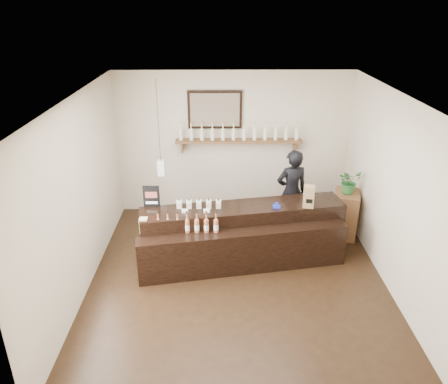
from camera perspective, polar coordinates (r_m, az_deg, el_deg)
ground at (r=6.89m, az=1.75°, el=-11.38°), size 5.00×5.00×0.00m
room_shell at (r=6.07m, az=1.95°, el=1.86°), size 5.00×5.00×5.00m
back_wall_decor at (r=8.29m, az=0.22°, el=8.37°), size 2.66×0.96×1.69m
counter at (r=7.15m, az=2.45°, el=-5.84°), size 3.36×1.45×1.08m
promo_sign at (r=7.02m, az=-9.47°, el=-0.58°), size 0.26×0.03×0.37m
paper_bag at (r=7.05m, az=11.01°, el=-0.58°), size 0.19×0.15×0.37m
tape_dispenser at (r=6.99m, az=6.88°, el=-1.82°), size 0.12×0.07×0.10m
side_cabinet at (r=8.18m, az=15.56°, el=-2.80°), size 0.56×0.67×0.84m
potted_plant at (r=7.92m, az=16.06°, el=1.35°), size 0.50×0.47×0.44m
shopkeeper at (r=7.91m, az=8.84°, el=0.68°), size 0.74×0.57×1.79m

